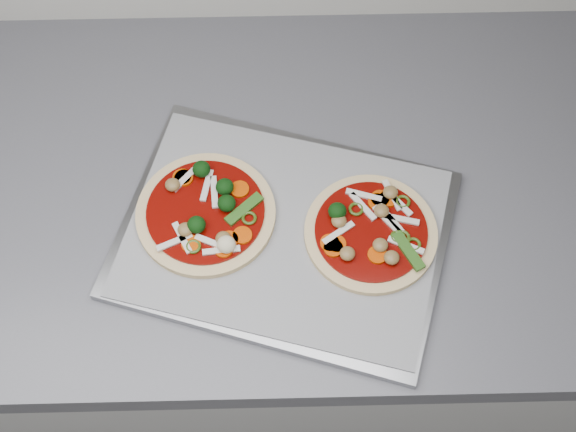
{
  "coord_description": "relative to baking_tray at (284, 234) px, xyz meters",
  "views": [
    {
      "loc": [
        -0.16,
        0.73,
        1.84
      ],
      "look_at": [
        -0.15,
        1.23,
        0.93
      ],
      "focal_mm": 50.0,
      "sensor_mm": 36.0,
      "label": 1
    }
  ],
  "objects": [
    {
      "name": "baking_tray",
      "position": [
        0.0,
        0.0,
        0.0
      ],
      "size": [
        0.49,
        0.42,
        0.01
      ],
      "primitive_type": "cube",
      "rotation": [
        0.0,
        0.0,
        -0.31
      ],
      "color": "gray",
      "rests_on": "countertop"
    },
    {
      "name": "base_cabinet",
      "position": [
        0.16,
        0.08,
        -0.48
      ],
      "size": [
        3.6,
        0.6,
        0.86
      ],
      "primitive_type": "cube",
      "color": "#B7B7B5",
      "rests_on": "ground"
    },
    {
      "name": "parchment",
      "position": [
        0.0,
        0.0,
        0.01
      ],
      "size": [
        0.46,
        0.39,
        0.0
      ],
      "primitive_type": "cube",
      "rotation": [
        0.0,
        0.0,
        -0.27
      ],
      "color": "gray",
      "rests_on": "baking_tray"
    },
    {
      "name": "countertop",
      "position": [
        0.16,
        0.08,
        -0.03
      ],
      "size": [
        3.6,
        0.6,
        0.04
      ],
      "primitive_type": "cube",
      "color": "#5B5B62",
      "rests_on": "base_cabinet"
    },
    {
      "name": "pizza_left",
      "position": [
        -0.1,
        0.02,
        0.02
      ],
      "size": [
        0.19,
        0.19,
        0.03
      ],
      "rotation": [
        0.0,
        0.0,
        -0.04
      ],
      "color": "#E6C984",
      "rests_on": "parchment"
    },
    {
      "name": "pizza_right",
      "position": [
        0.11,
        -0.01,
        0.02
      ],
      "size": [
        0.18,
        0.18,
        0.03
      ],
      "rotation": [
        0.0,
        0.0,
        0.06
      ],
      "color": "#E6C984",
      "rests_on": "parchment"
    }
  ]
}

